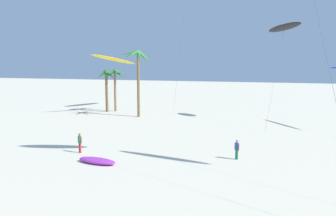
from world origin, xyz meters
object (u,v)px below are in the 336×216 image
Objects in this scene: person_near_left at (80,142)px; flying_kite_4 at (284,27)px; palm_tree_0 at (115,77)px; palm_tree_2 at (138,61)px; person_mid_field at (237,149)px; grounded_kite_1 at (97,161)px; flying_kite_1 at (114,59)px; palm_tree_1 at (106,79)px.

flying_kite_4 is at bearing 55.64° from person_near_left.
palm_tree_0 reaches higher than person_near_left.
person_near_left is (3.83, -20.91, -7.32)m from palm_tree_2.
person_mid_field is at bearing -97.92° from flying_kite_4.
palm_tree_2 is 21.15m from flying_kite_4.
person_mid_field is at bearing 10.62° from person_near_left.
palm_tree_2 reaches higher than grounded_kite_1.
flying_kite_4 is at bearing 4.05° from flying_kite_1.
palm_tree_2 reaches higher than palm_tree_1.
palm_tree_1 reaches higher than person_mid_field.
person_near_left is (11.03, -24.17, -4.52)m from palm_tree_1.
palm_tree_1 is 30.51m from grounded_kite_1.
grounded_kite_1 is at bearing -116.79° from flying_kite_4.
flying_kite_4 is 8.23× the size of person_mid_field.
palm_tree_1 is 1.97× the size of grounded_kite_1.
person_mid_field is at bearing -41.94° from flying_kite_1.
palm_tree_2 reaches higher than palm_tree_0.
person_near_left is 1.07× the size of person_mid_field.
flying_kite_1 is (2.44, -1.74, 3.14)m from palm_tree_1.
person_near_left reaches higher than person_mid_field.
person_mid_field is at bearing -43.94° from palm_tree_0.
palm_tree_0 is 27.45m from flying_kite_4.
flying_kite_1 is at bearing 110.97° from person_near_left.
grounded_kite_1 is 11.49m from person_mid_field.
palm_tree_1 is 33.06m from person_mid_field.
flying_kite_4 is 24.93m from person_mid_field.
person_near_left is at bearing -124.36° from flying_kite_4.
palm_tree_2 is 26.33m from person_mid_field.
person_mid_field is (22.14, -19.89, -7.72)m from flying_kite_1.
person_mid_field is at bearing -41.36° from palm_tree_1.
person_mid_field is at bearing 25.08° from grounded_kite_1.
palm_tree_0 reaches higher than palm_tree_1.
palm_tree_2 is at bearing 100.37° from person_near_left.
palm_tree_0 is at bearing 115.48° from grounded_kite_1.
person_near_left is (9.95, -25.18, -4.80)m from palm_tree_0.
flying_kite_1 is 2.70× the size of grounded_kite_1.
palm_tree_0 is at bearing 111.56° from person_near_left.
palm_tree_0 is 7.88m from palm_tree_2.
grounded_kite_1 is at bearing -64.52° from palm_tree_0.
palm_tree_1 is 0.51× the size of flying_kite_4.
person_near_left is at bearing 143.64° from grounded_kite_1.
palm_tree_2 is 22.48m from person_near_left.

